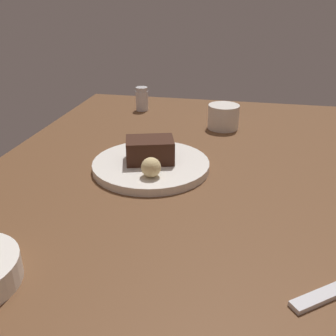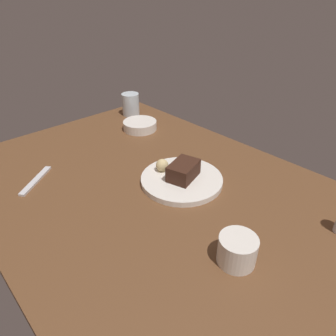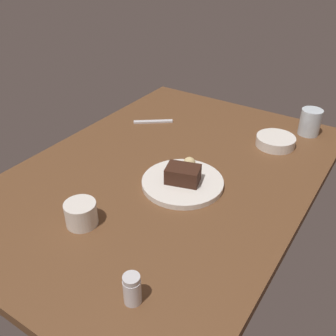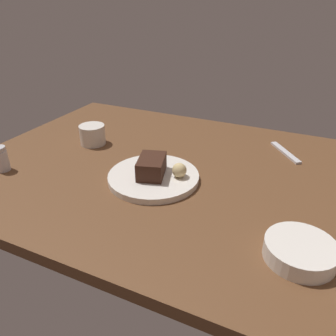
# 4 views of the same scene
# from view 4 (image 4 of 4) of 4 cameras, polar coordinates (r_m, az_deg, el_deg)

# --- Properties ---
(dining_table) EXTENTS (1.20, 0.84, 0.03)m
(dining_table) POSITION_cam_4_polar(r_m,az_deg,el_deg) (0.92, 1.78, -1.07)
(dining_table) COLOR brown
(dining_table) RESTS_ON ground
(dessert_plate) EXTENTS (0.24, 0.24, 0.02)m
(dessert_plate) POSITION_cam_4_polar(r_m,az_deg,el_deg) (0.86, -2.55, -1.57)
(dessert_plate) COLOR white
(dessert_plate) RESTS_ON dining_table
(chocolate_cake_slice) EXTENTS (0.09, 0.11, 0.05)m
(chocolate_cake_slice) POSITION_cam_4_polar(r_m,az_deg,el_deg) (0.84, -2.90, 0.29)
(chocolate_cake_slice) COLOR #381E14
(chocolate_cake_slice) RESTS_ON dessert_plate
(bread_roll) EXTENTS (0.04, 0.04, 0.04)m
(bread_roll) POSITION_cam_4_polar(r_m,az_deg,el_deg) (0.83, 1.99, -0.38)
(bread_roll) COLOR #DBC184
(bread_roll) RESTS_ON dessert_plate
(salt_shaker) EXTENTS (0.04, 0.04, 0.07)m
(salt_shaker) POSITION_cam_4_polar(r_m,az_deg,el_deg) (1.00, -27.18, 1.43)
(salt_shaker) COLOR silver
(salt_shaker) RESTS_ON dining_table
(side_bowl) EXTENTS (0.13, 0.13, 0.03)m
(side_bowl) POSITION_cam_4_polar(r_m,az_deg,el_deg) (0.66, 22.13, -13.30)
(side_bowl) COLOR white
(side_bowl) RESTS_ON dining_table
(coffee_cup) EXTENTS (0.08, 0.08, 0.06)m
(coffee_cup) POSITION_cam_4_polar(r_m,az_deg,el_deg) (1.09, -13.08, 5.70)
(coffee_cup) COLOR silver
(coffee_cup) RESTS_ON dining_table
(dessert_spoon) EXTENTS (0.11, 0.13, 0.01)m
(dessert_spoon) POSITION_cam_4_polar(r_m,az_deg,el_deg) (1.07, 19.85, 2.60)
(dessert_spoon) COLOR silver
(dessert_spoon) RESTS_ON dining_table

